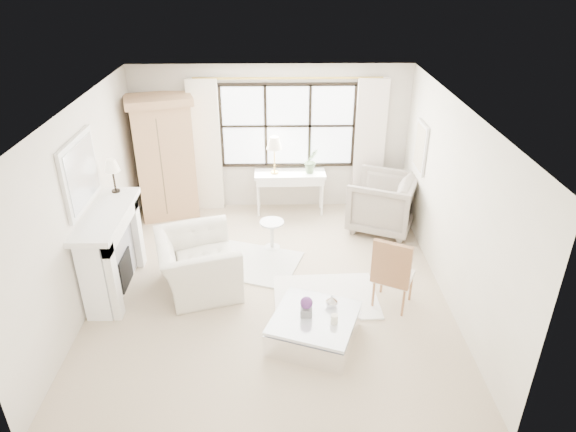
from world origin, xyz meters
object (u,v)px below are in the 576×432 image
(armoire, at_px, (165,157))
(club_armchair, at_px, (198,264))
(coffee_table, at_px, (314,329))
(console_table, at_px, (290,192))

(armoire, xyz_separation_m, club_armchair, (0.86, -2.38, -0.73))
(armoire, height_order, coffee_table, armoire)
(club_armchair, bearing_deg, console_table, -46.05)
(console_table, xyz_separation_m, club_armchair, (-1.39, -2.43, 0.01))
(console_table, bearing_deg, armoire, -179.80)
(console_table, distance_m, coffee_table, 3.64)
(armoire, height_order, club_armchair, armoire)
(coffee_table, bearing_deg, club_armchair, 163.84)
(armoire, relative_size, club_armchair, 1.78)
(console_table, distance_m, club_armchair, 2.80)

